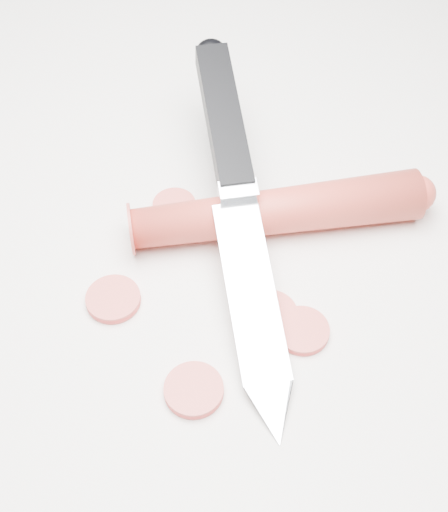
% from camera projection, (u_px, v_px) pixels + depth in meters
% --- Properties ---
extents(ground, '(2.40, 2.40, 0.00)m').
position_uv_depth(ground, '(279.00, 268.00, 0.49)').
color(ground, white).
rests_on(ground, ground).
extents(carrot, '(0.19, 0.13, 0.03)m').
position_uv_depth(carrot, '(277.00, 211.00, 0.50)').
color(carrot, red).
rests_on(carrot, ground).
extents(carrot_slice_0, '(0.04, 0.04, 0.01)m').
position_uv_depth(carrot_slice_0, '(270.00, 315.00, 0.46)').
color(carrot_slice_0, '#C43F38').
rests_on(carrot_slice_0, ground).
extents(carrot_slice_1, '(0.03, 0.03, 0.01)m').
position_uv_depth(carrot_slice_1, '(302.00, 331.00, 0.46)').
color(carrot_slice_1, '#C43F38').
rests_on(carrot_slice_1, ground).
extents(carrot_slice_2, '(0.03, 0.03, 0.01)m').
position_uv_depth(carrot_slice_2, '(174.00, 206.00, 0.52)').
color(carrot_slice_2, '#C43F38').
rests_on(carrot_slice_2, ground).
extents(carrot_slice_3, '(0.04, 0.04, 0.01)m').
position_uv_depth(carrot_slice_3, '(113.00, 299.00, 0.47)').
color(carrot_slice_3, '#C43F38').
rests_on(carrot_slice_3, ground).
extents(carrot_slice_4, '(0.04, 0.04, 0.01)m').
position_uv_depth(carrot_slice_4, '(194.00, 390.00, 0.43)').
color(carrot_slice_4, '#C43F38').
rests_on(carrot_slice_4, ground).
extents(kitchen_knife, '(0.18, 0.27, 0.08)m').
position_uv_depth(kitchen_knife, '(242.00, 212.00, 0.47)').
color(kitchen_knife, silver).
rests_on(kitchen_knife, ground).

